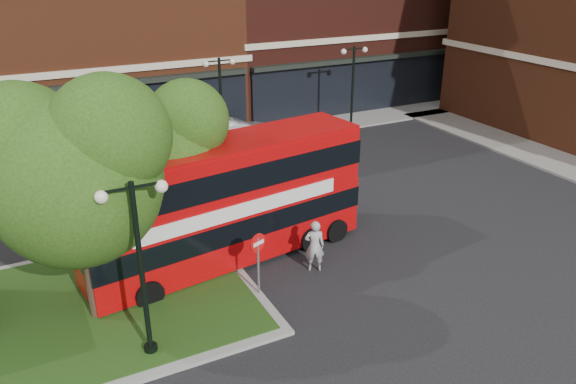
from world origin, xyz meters
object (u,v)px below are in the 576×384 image
bus (226,194)px  car_silver (95,150)px  car_white (235,133)px  woman (315,246)px

bus → car_silver: size_ratio=2.43×
bus → car_white: (4.85, 11.34, -1.73)m
woman → car_silver: woman is taller
car_white → woman: bearing=168.5°
car_silver → woman: bearing=-166.7°
car_silver → car_white: (7.31, -0.66, 0.03)m
bus → car_silver: (-2.46, 12.00, -1.76)m
bus → car_white: bearing=58.8°
bus → woman: 3.42m
bus → woman: size_ratio=5.50×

